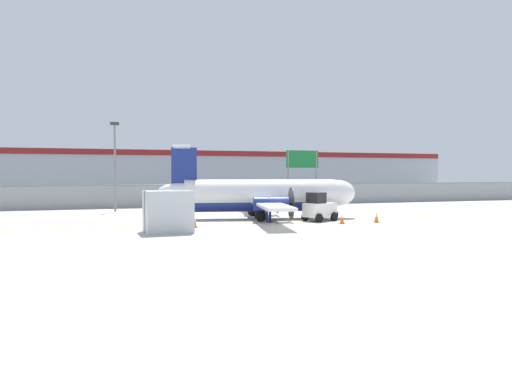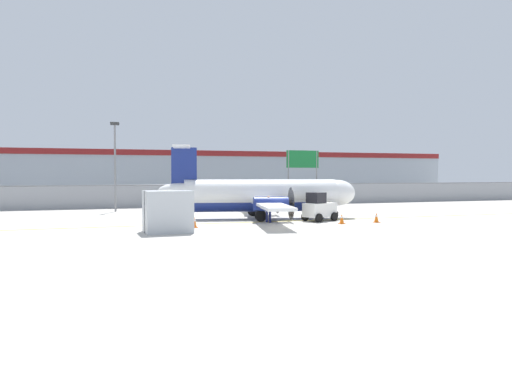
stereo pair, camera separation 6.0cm
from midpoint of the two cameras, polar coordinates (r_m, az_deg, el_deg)
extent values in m
plane|color=#BCB7AD|center=(30.79, 5.05, -3.67)|extent=(140.00, 140.00, 0.00)
cube|color=yellow|center=(32.62, 3.64, -3.33)|extent=(84.00, 0.20, 0.01)
cube|color=gray|center=(47.71, -3.66, -0.40)|extent=(98.00, 0.04, 2.00)
cylinder|color=slate|center=(47.68, -3.67, 0.86)|extent=(98.00, 0.10, 0.10)
cube|color=#38383A|center=(58.93, -6.55, -0.85)|extent=(98.00, 17.00, 0.12)
cube|color=#A8B2BC|center=(77.04, -9.45, 2.21)|extent=(91.00, 8.00, 6.50)
cube|color=maroon|center=(73.15, -8.96, 4.45)|extent=(91.00, 0.20, 0.80)
cylinder|color=white|center=(34.20, 0.59, -0.14)|extent=(10.57, 3.92, 1.90)
ellipsoid|color=white|center=(35.36, 9.39, -0.10)|extent=(2.71, 2.24, 1.80)
ellipsoid|color=white|center=(33.88, -8.61, 0.15)|extent=(3.08, 1.60, 1.05)
cylinder|color=navy|center=(34.22, 0.59, -1.02)|extent=(9.44, 3.30, 1.48)
cube|color=white|center=(34.24, 0.75, -1.10)|extent=(4.73, 16.00, 0.18)
cylinder|color=navy|center=(36.84, 0.50, -0.87)|extent=(2.33, 1.32, 0.90)
cone|color=black|center=(37.01, 2.26, -0.85)|extent=(0.53, 0.52, 0.44)
cylinder|color=#262626|center=(37.03, 2.49, -0.85)|extent=(0.45, 2.07, 2.10)
cylinder|color=navy|center=(31.70, 1.76, -1.35)|extent=(2.33, 1.32, 0.90)
cone|color=black|center=(31.90, 3.80, -1.34)|extent=(0.53, 0.52, 0.44)
cylinder|color=#262626|center=(31.93, 4.07, -1.33)|extent=(0.45, 2.07, 2.10)
cube|color=navy|center=(33.86, -8.17, 2.44)|extent=(1.70, 0.51, 3.10)
cube|color=white|center=(33.90, -8.41, 5.06)|extent=(2.03, 4.92, 0.14)
cylinder|color=#59595B|center=(34.94, 6.55, -1.69)|extent=(0.16, 0.16, 0.97)
cylinder|color=black|center=(34.97, 6.55, -2.49)|extent=(0.63, 0.33, 0.60)
cylinder|color=#59595B|center=(36.40, -0.36, -1.46)|extent=(0.16, 0.16, 0.90)
cylinder|color=black|center=(36.43, -0.36, -2.16)|extent=(0.79, 0.37, 0.76)
cylinder|color=#59595B|center=(32.02, 0.59, -1.95)|extent=(0.16, 0.16, 0.90)
cylinder|color=black|center=(32.06, 0.59, -2.75)|extent=(0.79, 0.37, 0.76)
cube|color=silver|center=(32.86, 7.34, -2.03)|extent=(2.45, 1.86, 0.90)
cube|color=black|center=(32.55, 6.94, -0.66)|extent=(1.21, 1.27, 0.70)
cube|color=black|center=(33.75, 8.64, -2.44)|extent=(0.57, 1.08, 0.30)
cylinder|color=black|center=(33.85, 7.42, -2.68)|extent=(0.59, 0.38, 0.56)
cylinder|color=black|center=(33.07, 8.98, -2.80)|extent=(0.59, 0.38, 0.56)
cylinder|color=black|center=(32.75, 5.68, -2.83)|extent=(0.59, 0.38, 0.56)
cylinder|color=black|center=(31.94, 7.25, -2.96)|extent=(0.59, 0.38, 0.56)
cylinder|color=#191E4C|center=(31.65, 1.30, -2.73)|extent=(0.22, 0.22, 0.85)
cylinder|color=#191E4C|center=(31.61, 1.66, -2.74)|extent=(0.22, 0.22, 0.85)
cylinder|color=yellow|center=(31.58, 1.48, -1.42)|extent=(0.47, 0.47, 0.60)
cylinder|color=yellow|center=(31.62, 1.09, -1.36)|extent=(0.14, 0.14, 0.55)
cylinder|color=yellow|center=(31.53, 1.87, -1.37)|extent=(0.14, 0.14, 0.55)
sphere|color=tan|center=(31.56, 1.48, -0.62)|extent=(0.22, 0.22, 0.22)
cube|color=#B7BCC1|center=(26.75, -10.00, -2.20)|extent=(2.46, 2.07, 2.20)
cube|color=#333338|center=(26.75, -10.00, -2.20)|extent=(2.44, 0.15, 2.20)
cube|color=orange|center=(31.26, 9.83, -3.57)|extent=(0.36, 0.36, 0.04)
cone|color=orange|center=(31.23, 9.83, -2.98)|extent=(0.28, 0.28, 0.60)
cylinder|color=white|center=(31.22, 9.83, -2.84)|extent=(0.17, 0.17, 0.08)
cube|color=orange|center=(28.82, -7.01, -4.03)|extent=(0.36, 0.36, 0.04)
cone|color=orange|center=(28.79, -7.01, -3.40)|extent=(0.28, 0.28, 0.60)
cylinder|color=white|center=(28.78, -7.01, -3.24)|extent=(0.17, 0.17, 0.08)
cube|color=orange|center=(32.56, 13.65, -3.37)|extent=(0.36, 0.36, 0.04)
cone|color=orange|center=(32.53, 13.65, -2.81)|extent=(0.28, 0.28, 0.60)
cylinder|color=white|center=(32.53, 13.65, -2.67)|extent=(0.17, 0.17, 0.08)
cube|color=orange|center=(36.49, 0.88, -2.72)|extent=(0.36, 0.36, 0.04)
cone|color=orange|center=(36.46, 0.88, -2.22)|extent=(0.28, 0.28, 0.60)
cylinder|color=white|center=(36.45, 0.88, -2.10)|extent=(0.17, 0.17, 0.08)
cube|color=#B28C19|center=(55.99, -20.71, -0.43)|extent=(4.31, 1.98, 0.80)
cube|color=#262D38|center=(55.97, -20.57, 0.27)|extent=(2.30, 1.71, 0.56)
cylinder|color=black|center=(55.07, -22.13, -0.82)|extent=(0.61, 0.24, 0.60)
cylinder|color=black|center=(56.87, -22.15, -0.73)|extent=(0.61, 0.24, 0.60)
cylinder|color=black|center=(55.17, -19.22, -0.78)|extent=(0.61, 0.24, 0.60)
cylinder|color=black|center=(56.96, -19.33, -0.69)|extent=(0.61, 0.24, 0.60)
cube|color=gray|center=(63.05, -14.45, -0.09)|extent=(4.27, 1.88, 0.80)
cube|color=#262D38|center=(63.01, -14.59, 0.53)|extent=(2.26, 1.65, 0.56)
cylinder|color=black|center=(64.13, -13.30, -0.33)|extent=(0.61, 0.23, 0.60)
cylinder|color=black|center=(62.35, -13.08, -0.39)|extent=(0.61, 0.23, 0.60)
cylinder|color=black|center=(63.81, -15.79, -0.36)|extent=(0.61, 0.23, 0.60)
cylinder|color=black|center=(62.02, -15.64, -0.43)|extent=(0.61, 0.23, 0.60)
cube|color=#B28C19|center=(55.68, -9.59, -0.33)|extent=(4.28, 1.92, 0.80)
cube|color=#262D38|center=(55.68, -9.44, 0.37)|extent=(2.28, 1.67, 0.56)
cylinder|color=black|center=(54.67, -10.95, -0.72)|extent=(0.61, 0.23, 0.60)
cylinder|color=black|center=(56.47, -11.09, -0.64)|extent=(0.61, 0.23, 0.60)
cylinder|color=black|center=(54.97, -8.04, -0.69)|extent=(0.61, 0.23, 0.60)
cylinder|color=black|center=(56.75, -8.28, -0.60)|extent=(0.61, 0.23, 0.60)
cube|color=black|center=(56.58, -3.32, -0.27)|extent=(4.36, 2.14, 0.80)
cube|color=#262D38|center=(56.53, -3.47, 0.42)|extent=(2.35, 1.79, 0.56)
cylinder|color=black|center=(57.72, -2.09, -0.54)|extent=(0.62, 0.26, 0.60)
cylinder|color=black|center=(55.95, -1.75, -0.62)|extent=(0.62, 0.26, 0.60)
cylinder|color=black|center=(57.28, -4.84, -0.56)|extent=(0.62, 0.26, 0.60)
cylinder|color=black|center=(55.50, -4.60, -0.65)|extent=(0.62, 0.26, 0.60)
cube|color=navy|center=(60.96, 1.07, -0.09)|extent=(4.23, 1.77, 0.80)
cube|color=#262D38|center=(60.99, 1.20, 0.55)|extent=(2.23, 1.60, 0.56)
cylinder|color=black|center=(59.65, 0.12, -0.45)|extent=(0.60, 0.21, 0.60)
cylinder|color=black|center=(61.34, -0.45, -0.38)|extent=(0.60, 0.21, 0.60)
cylinder|color=black|center=(60.65, 2.61, -0.41)|extent=(0.60, 0.21, 0.60)
cylinder|color=black|center=(62.32, 1.98, -0.34)|extent=(0.60, 0.21, 0.60)
cube|color=#B28C19|center=(59.42, 8.78, -0.18)|extent=(4.25, 1.84, 0.80)
cube|color=#262D38|center=(59.33, 8.65, 0.48)|extent=(2.25, 1.63, 0.56)
cylinder|color=black|center=(60.91, 9.51, -0.43)|extent=(0.61, 0.22, 0.60)
cylinder|color=black|center=(59.36, 10.38, -0.50)|extent=(0.61, 0.22, 0.60)
cylinder|color=black|center=(59.56, 7.18, -0.47)|extent=(0.61, 0.22, 0.60)
cylinder|color=black|center=(57.97, 8.00, -0.55)|extent=(0.61, 0.22, 0.60)
cylinder|color=slate|center=(42.13, -15.76, 2.59)|extent=(0.16, 0.16, 7.00)
cube|color=#333333|center=(42.33, -15.81, 7.53)|extent=(0.70, 0.30, 0.24)
cylinder|color=slate|center=(51.53, 3.75, 1.73)|extent=(0.14, 0.14, 5.50)
cylinder|color=slate|center=(52.83, 6.96, 1.73)|extent=(0.14, 0.14, 5.50)
cube|color=#14662D|center=(52.18, 5.38, 3.76)|extent=(3.60, 0.10, 1.80)
camera|label=1|loc=(0.03, -89.95, 0.00)|focal=35.00mm
camera|label=2|loc=(0.03, 90.05, 0.00)|focal=35.00mm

